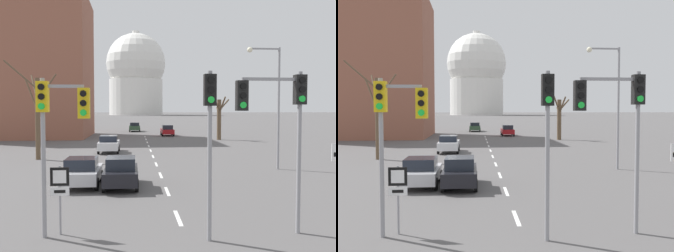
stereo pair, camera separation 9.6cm
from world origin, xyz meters
TOP-DOWN VIEW (x-y plane):
  - lane_stripe_1 at (0.00, 7.87)m, footprint 0.16×2.00m
  - lane_stripe_2 at (0.00, 12.37)m, footprint 0.16×2.00m
  - lane_stripe_3 at (0.00, 16.87)m, footprint 0.16×2.00m
  - lane_stripe_4 at (0.00, 21.37)m, footprint 0.16×2.00m
  - lane_stripe_5 at (0.00, 25.87)m, footprint 0.16×2.00m
  - lane_stripe_6 at (0.00, 30.37)m, footprint 0.16×2.00m
  - lane_stripe_7 at (0.00, 34.87)m, footprint 0.16×2.00m
  - lane_stripe_8 at (0.00, 39.37)m, footprint 0.16×2.00m
  - lane_stripe_9 at (0.00, 43.87)m, footprint 0.16×2.00m
  - lane_stripe_10 at (0.00, 48.37)m, footprint 0.16×2.00m
  - traffic_signal_near_left at (-4.03, 6.15)m, footprint 1.63×0.34m
  - traffic_signal_near_right at (3.05, 5.82)m, footprint 2.28×0.34m
  - traffic_signal_centre_tall at (0.68, 5.40)m, footprint 0.36×0.34m
  - route_sign_post at (-4.02, 6.39)m, footprint 0.60×0.08m
  - street_lamp_right at (7.62, 18.43)m, footprint 2.27×0.36m
  - sedan_near_left at (-3.94, 29.24)m, footprint 1.92×4.02m
  - sedan_near_right at (-2.30, 13.56)m, footprint 1.79×3.81m
  - sedan_mid_centre at (-4.34, 14.05)m, footprint 1.91×3.83m
  - sedan_far_left at (-1.46, 61.32)m, footprint 1.97×4.40m
  - sedan_far_right at (3.41, 50.20)m, footprint 1.87×4.40m
  - bare_tree_left_near at (-9.35, 24.88)m, footprint 4.36×2.51m
  - bare_tree_right_near at (9.53, 42.17)m, footprint 2.30×3.06m
  - bare_tree_left_far at (-10.23, 51.56)m, footprint 3.49×4.21m
  - capitol_dome at (0.00, 236.53)m, footprint 37.97×37.97m
  - apartment_block_left at (-17.10, 49.97)m, footprint 18.00×14.00m

SIDE VIEW (x-z plane):
  - lane_stripe_1 at x=0.00m, z-range 0.00..0.01m
  - lane_stripe_2 at x=0.00m, z-range 0.00..0.01m
  - lane_stripe_3 at x=0.00m, z-range 0.00..0.01m
  - lane_stripe_4 at x=0.00m, z-range 0.00..0.01m
  - lane_stripe_5 at x=0.00m, z-range 0.00..0.01m
  - lane_stripe_6 at x=0.00m, z-range 0.00..0.01m
  - lane_stripe_7 at x=0.00m, z-range 0.00..0.01m
  - lane_stripe_8 at x=0.00m, z-range 0.00..0.01m
  - lane_stripe_9 at x=0.00m, z-range 0.00..0.01m
  - lane_stripe_10 at x=0.00m, z-range 0.00..0.01m
  - sedan_mid_centre at x=-4.34m, z-range 0.01..1.52m
  - sedan_near_right at x=-2.30m, z-range 0.00..1.59m
  - sedan_near_left at x=-3.94m, z-range 0.01..1.61m
  - sedan_far_left at x=-1.46m, z-range 0.02..1.62m
  - sedan_far_right at x=3.41m, z-range 0.01..1.65m
  - route_sign_post at x=-4.02m, z-range 0.39..2.64m
  - bare_tree_right_near at x=9.53m, z-range 0.10..5.87m
  - traffic_signal_centre_tall at x=0.68m, z-range 1.02..6.25m
  - bare_tree_left_far at x=-10.23m, z-range -0.06..7.42m
  - bare_tree_left_near at x=-9.35m, z-range -0.24..7.74m
  - traffic_signal_near_left at x=-4.03m, z-range 1.29..6.32m
  - traffic_signal_near_right at x=3.05m, z-range 1.37..6.64m
  - street_lamp_right at x=7.62m, z-range 0.95..9.09m
  - apartment_block_left at x=-17.10m, z-range 0.00..20.10m
  - capitol_dome at x=0.00m, z-range -0.69..52.94m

